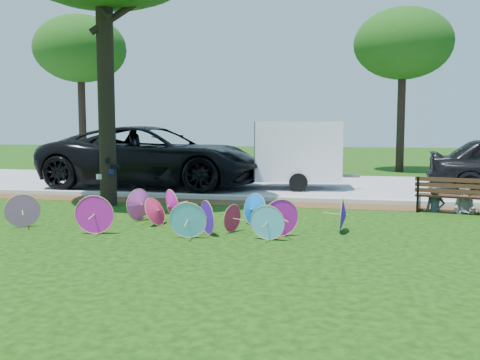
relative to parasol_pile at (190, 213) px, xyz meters
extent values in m
plane|color=black|center=(0.24, -0.61, -0.35)|extent=(90.00, 90.00, 0.00)
cube|color=#472D16|center=(0.24, 3.89, -0.35)|extent=(90.00, 1.00, 0.01)
cube|color=#B7B5AD|center=(0.24, 4.59, -0.29)|extent=(90.00, 0.30, 0.12)
cube|color=gray|center=(0.24, 8.74, -0.35)|extent=(90.00, 8.00, 0.01)
cylinder|color=black|center=(-3.15, 2.86, 2.66)|extent=(0.44, 0.44, 6.03)
cone|color=blue|center=(1.15, 0.75, 0.00)|extent=(0.67, 0.59, 0.70)
cone|color=#4012B2|center=(0.49, -0.35, -0.01)|extent=(0.52, 0.61, 0.68)
cone|color=#BB1C40|center=(0.85, -0.02, -0.07)|extent=(0.33, 0.56, 0.57)
cone|color=#DA19B1|center=(-0.73, 0.89, 0.01)|extent=(0.65, 0.69, 0.73)
cone|color=#E348BA|center=(-1.41, 0.82, 0.01)|extent=(0.42, 0.70, 0.72)
cone|color=#54AFE0|center=(0.20, -0.75, 0.00)|extent=(0.73, 0.29, 0.72)
cone|color=#D96BB9|center=(-3.51, -0.41, 0.00)|extent=(0.69, 0.56, 0.72)
cone|color=#DA19B1|center=(-1.71, -0.73, 0.03)|extent=(0.79, 0.30, 0.78)
cone|color=#BB1C40|center=(-0.86, 0.38, -0.03)|extent=(0.49, 0.70, 0.62)
cone|color=#54AFE0|center=(1.69, -0.59, -0.02)|extent=(0.68, 0.27, 0.67)
cone|color=#4012B2|center=(3.05, 0.40, 0.00)|extent=(0.16, 0.72, 0.72)
cone|color=#DA19B1|center=(1.86, -0.24, 0.01)|extent=(0.70, 0.46, 0.73)
imported|color=black|center=(-3.51, 7.11, 0.69)|extent=(7.55, 3.51, 2.09)
cube|color=white|center=(1.42, 7.65, 0.92)|extent=(2.95, 2.05, 2.54)
imported|color=#313843|center=(5.20, 3.43, 0.27)|extent=(0.46, 0.31, 1.24)
imported|color=silver|center=(5.90, 3.43, 0.31)|extent=(0.78, 0.70, 1.32)
cylinder|color=black|center=(-9.72, 13.79, 2.15)|extent=(0.36, 0.36, 5.00)
ellipsoid|color=#163A0D|center=(-9.72, 13.79, 5.45)|extent=(4.40, 4.40, 3.20)
cylinder|color=black|center=(5.33, 15.29, 2.15)|extent=(0.36, 0.36, 5.00)
ellipsoid|color=#163A0D|center=(5.33, 15.29, 5.45)|extent=(4.40, 4.40, 3.20)
camera|label=1|loc=(3.18, -10.23, 1.75)|focal=40.00mm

